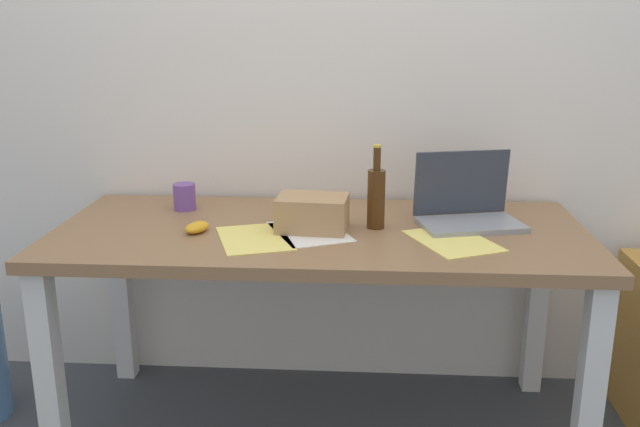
{
  "coord_description": "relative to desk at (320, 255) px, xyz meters",
  "views": [
    {
      "loc": [
        0.14,
        -2.19,
        1.43
      ],
      "look_at": [
        0.0,
        0.0,
        0.8
      ],
      "focal_mm": 38.87,
      "sensor_mm": 36.0,
      "label": 1
    }
  ],
  "objects": [
    {
      "name": "ground_plane",
      "position": [
        0.0,
        0.0,
        -0.66
      ],
      "size": [
        8.0,
        8.0,
        0.0
      ],
      "primitive_type": "plane",
      "color": "#42474C"
    },
    {
      "name": "beer_bottle",
      "position": [
        0.18,
        0.02,
        0.2
      ],
      "size": [
        0.06,
        0.06,
        0.28
      ],
      "color": "#47280F",
      "rests_on": "desk"
    },
    {
      "name": "coffee_mug",
      "position": [
        -0.5,
        0.2,
        0.14
      ],
      "size": [
        0.08,
        0.08,
        0.09
      ],
      "primitive_type": "cylinder",
      "color": "#724799",
      "rests_on": "desk"
    },
    {
      "name": "paper_sheet_front_right",
      "position": [
        0.42,
        -0.11,
        0.1
      ],
      "size": [
        0.31,
        0.36,
        0.0
      ],
      "primitive_type": "cube",
      "rotation": [
        0.0,
        0.0,
        0.43
      ],
      "color": "#F4E06B",
      "rests_on": "desk"
    },
    {
      "name": "laptop_right",
      "position": [
        0.49,
        0.08,
        0.15
      ],
      "size": [
        0.37,
        0.29,
        0.24
      ],
      "color": "gray",
      "rests_on": "desk"
    },
    {
      "name": "back_wall",
      "position": [
        0.0,
        0.45,
        0.64
      ],
      "size": [
        5.2,
        0.08,
        2.6
      ],
      "primitive_type": "cube",
      "color": "silver",
      "rests_on": "ground"
    },
    {
      "name": "paper_sheet_center",
      "position": [
        -0.03,
        -0.05,
        0.1
      ],
      "size": [
        0.31,
        0.36,
        0.0
      ],
      "primitive_type": "cube",
      "rotation": [
        0.0,
        0.0,
        0.41
      ],
      "color": "white",
      "rests_on": "desk"
    },
    {
      "name": "paper_yellow_folder",
      "position": [
        -0.2,
        -0.13,
        0.1
      ],
      "size": [
        0.29,
        0.35,
        0.0
      ],
      "primitive_type": "cube",
      "rotation": [
        0.0,
        0.0,
        0.32
      ],
      "color": "#F4E06B",
      "rests_on": "desk"
    },
    {
      "name": "computer_mouse",
      "position": [
        -0.4,
        -0.07,
        0.11
      ],
      "size": [
        0.1,
        0.12,
        0.03
      ],
      "primitive_type": "ellipsoid",
      "rotation": [
        0.0,
        0.0,
        -0.42
      ],
      "color": "gold",
      "rests_on": "desk"
    },
    {
      "name": "cardboard_box",
      "position": [
        -0.02,
        -0.03,
        0.15
      ],
      "size": [
        0.24,
        0.18,
        0.11
      ],
      "primitive_type": "cube",
      "rotation": [
        0.0,
        0.0,
        -0.08
      ],
      "color": "tan",
      "rests_on": "desk"
    },
    {
      "name": "desk",
      "position": [
        0.0,
        0.0,
        0.0
      ],
      "size": [
        1.76,
        0.78,
        0.75
      ],
      "color": "olive",
      "rests_on": "ground"
    }
  ]
}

